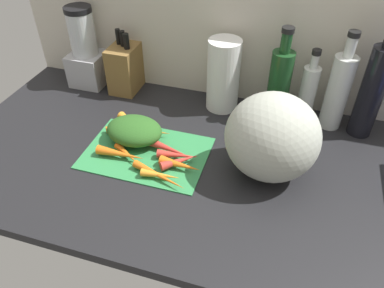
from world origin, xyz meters
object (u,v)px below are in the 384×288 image
Objects in this scene: cutting_board at (147,152)px; carrot_6 at (147,131)px; carrot_7 at (159,176)px; winter_squash at (272,138)px; carrot_3 at (130,136)px; bottle_0 at (279,84)px; carrot_4 at (180,161)px; carrot_5 at (134,126)px; carrot_9 at (127,154)px; blender_appliance at (86,52)px; carrot_10 at (160,175)px; carrot_11 at (177,155)px; carrot_0 at (120,154)px; carrot_1 at (180,165)px; bottle_3 at (372,91)px; bottle_1 at (307,93)px; carrot_8 at (167,148)px; paper_towel_roll at (223,75)px; bottle_2 at (338,90)px; carrot_2 at (129,126)px.

carrot_6 is at bearing 110.14° from cutting_board.
winter_squash is (28.38, 12.30, 10.78)cm from carrot_7.
bottle_0 reaches higher than carrot_3.
carrot_5 reaches higher than carrot_4.
blender_appliance reaches higher than carrot_9.
carrot_10 is 0.35× the size of bottle_0.
carrot_0 is at bearing -164.08° from carrot_11.
carrot_1 is 0.69× the size of carrot_7.
bottle_3 is (69.58, 26.75, 13.70)cm from carrot_3.
bottle_1 is 19.15cm from bottle_3.
carrot_10 is at bearing -123.10° from bottle_0.
carrot_8 is 54.84cm from blender_appliance.
carrot_11 is 0.38× the size of bottle_0.
carrot_5 is at bearing 130.53° from carrot_7.
paper_towel_roll is at bearing 176.67° from bottle_0.
carrot_1 is at bearing -138.47° from bottle_2.
carrot_0 is 1.01× the size of carrot_2.
cutting_board is 48.35cm from bottle_0.
carrot_0 is 0.94× the size of carrot_5.
carrot_6 is 32.42cm from paper_towel_roll.
carrot_5 is 39.55cm from blender_appliance.
carrot_5 is 1.06× the size of carrot_8.
carrot_8 is at bearing 15.91° from cutting_board.
carrot_3 is at bearing 137.79° from carrot_7.
carrot_4 is 0.37× the size of bottle_0.
carrot_6 is 1.21× the size of carrot_11.
carrot_0 is 13.23cm from carrot_6.
carrot_7 is 11.74cm from carrot_8.
carrot_2 is 6.13cm from carrot_3.
carrot_2 is 26.22cm from carrot_10.
carrot_5 is 49.47cm from bottle_0.
carrot_8 is 4.54cm from carrot_11.
cutting_board is at bearing 178.54° from carrot_11.
blender_appliance is at bearing 143.72° from carrot_4.
cutting_board is 8.14cm from carrot_0.
carrot_8 is at bearing -27.09° from carrot_5.
carrot_3 is at bearing -129.04° from paper_towel_roll.
blender_appliance is at bearing 136.33° from carrot_7.
carrot_11 is 34.56cm from paper_towel_roll.
carrot_0 is at bearing -146.59° from carrot_9.
blender_appliance is (-45.36, 43.29, 10.90)cm from carrot_7.
carrot_5 is 66.33cm from bottle_2.
bottle_3 is at bearing 16.41° from carrot_2.
carrot_8 is (13.20, -2.11, 0.13)cm from carrot_3.
carrot_0 is 18.51cm from carrot_1.
cutting_board is at bearing -47.95° from carrot_5.
carrot_7 is (-4.30, -5.65, -0.28)cm from carrot_1.
carrot_5 is 1.42× the size of carrot_10.
carrot_1 reaches higher than carrot_6.
bottle_1 reaches higher than carrot_6.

